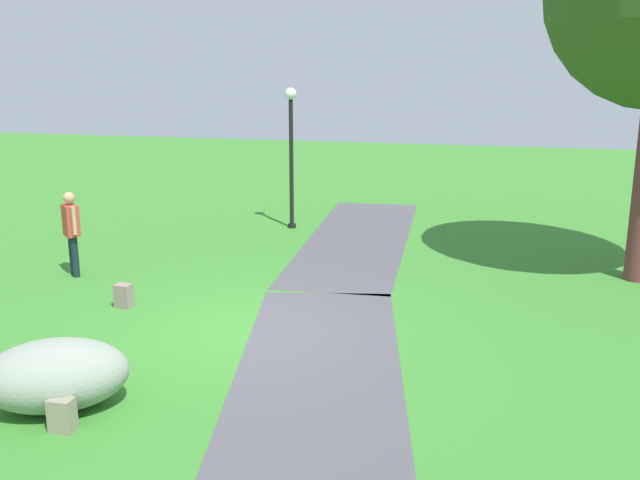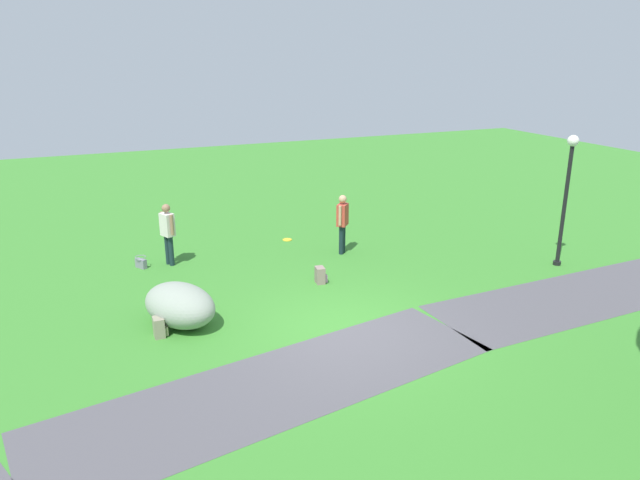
{
  "view_description": "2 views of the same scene",
  "coord_description": "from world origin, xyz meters",
  "views": [
    {
      "loc": [
        10.17,
        3.41,
        4.22
      ],
      "look_at": [
        -0.79,
        0.9,
        1.3
      ],
      "focal_mm": 41.16,
      "sensor_mm": 36.0,
      "label": 1
    },
    {
      "loc": [
        4.65,
        9.63,
        5.37
      ],
      "look_at": [
        -0.06,
        -1.34,
        1.48
      ],
      "focal_mm": 33.02,
      "sensor_mm": 36.0,
      "label": 2
    }
  ],
  "objects": [
    {
      "name": "footpath_segment_mid",
      "position": [
        1.93,
        1.47,
        0.0
      ],
      "size": [
        8.27,
        3.6,
        0.01
      ],
      "color": "#4D4B50",
      "rests_on": "ground"
    },
    {
      "name": "spare_backpack_on_lawn",
      "position": [
        -0.54,
        -2.44,
        0.19
      ],
      "size": [
        0.29,
        0.3,
        0.4
      ],
      "color": "gray",
      "rests_on": "ground"
    },
    {
      "name": "man_near_boulder",
      "position": [
        -1.95,
        -4.2,
        0.95
      ],
      "size": [
        0.42,
        0.43,
        1.64
      ],
      "color": "#15272C",
      "rests_on": "ground"
    },
    {
      "name": "lamp_post",
      "position": [
        -6.71,
        -1.15,
        2.09
      ],
      "size": [
        0.28,
        0.28,
        3.37
      ],
      "color": "black",
      "rests_on": "ground"
    },
    {
      "name": "footpath_segment_near",
      "position": [
        -6.0,
        0.62,
        0.0
      ],
      "size": [
        8.08,
        2.54,
        0.01
      ],
      "color": "#4D4B50",
      "rests_on": "ground"
    },
    {
      "name": "lawn_boulder",
      "position": [
        2.96,
        -1.51,
        0.43
      ],
      "size": [
        1.8,
        2.07,
        0.86
      ],
      "color": "gray",
      "rests_on": "ground"
    },
    {
      "name": "ground_plane",
      "position": [
        0.0,
        0.0,
        0.0
      ],
      "size": [
        48.0,
        48.0,
        0.0
      ],
      "primitive_type": "plane",
      "color": "#387E2B"
    },
    {
      "name": "backpack_by_boulder",
      "position": [
        3.44,
        -1.13,
        0.19
      ],
      "size": [
        0.26,
        0.28,
        0.4
      ],
      "color": "gray",
      "rests_on": "ground"
    }
  ]
}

